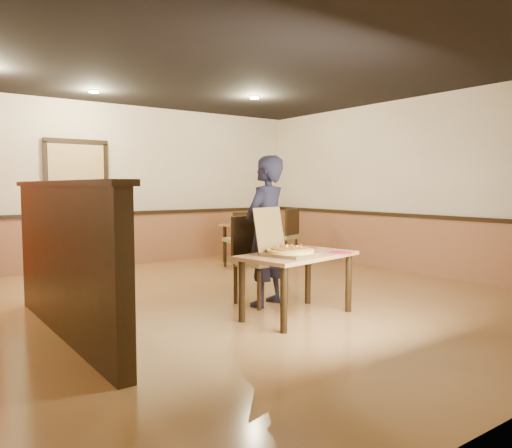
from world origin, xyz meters
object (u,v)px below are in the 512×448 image
(main_table, at_px, (297,263))
(side_table, at_px, (244,233))
(condiment, at_px, (234,220))
(side_chair_right, at_px, (285,233))
(diner_chair, at_px, (256,256))
(side_chair_left, at_px, (242,237))
(pizza_box, at_px, (286,249))
(diner, at_px, (266,231))

(main_table, relative_size, side_table, 1.70)
(side_table, distance_m, condiment, 0.29)
(main_table, xyz_separation_m, side_chair_right, (2.23, 2.94, -0.03))
(diner_chair, bearing_deg, condiment, 56.13)
(main_table, relative_size, side_chair_left, 1.43)
(diner_chair, height_order, condiment, diner_chair)
(diner_chair, bearing_deg, side_table, 53.23)
(main_table, relative_size, diner_chair, 1.33)
(main_table, bearing_deg, condiment, 55.59)
(side_chair_right, bearing_deg, condiment, -71.58)
(condiment, bearing_deg, side_chair_left, -114.38)
(pizza_box, bearing_deg, diner_chair, 60.59)
(main_table, bearing_deg, side_chair_left, 55.70)
(side_table, bearing_deg, side_chair_left, -126.62)
(side_chair_left, xyz_separation_m, side_chair_right, (0.94, 0.00, 0.02))
(side_table, relative_size, condiment, 6.11)
(diner_chair, height_order, side_chair_left, diner_chair)
(side_table, distance_m, pizza_box, 4.08)
(side_chair_left, distance_m, condiment, 0.83)
(diner, bearing_deg, pizza_box, 50.56)
(side_chair_left, relative_size, condiment, 7.23)
(condiment, bearing_deg, side_chair_right, -49.59)
(diner_chair, relative_size, side_chair_left, 1.08)
(side_chair_left, bearing_deg, pizza_box, 72.56)
(condiment, bearing_deg, main_table, -113.93)
(side_table, relative_size, diner, 0.47)
(pizza_box, bearing_deg, diner, 55.68)
(side_chair_right, distance_m, side_table, 0.78)
(main_table, relative_size, side_chair_right, 1.40)
(side_chair_right, relative_size, pizza_box, 1.52)
(side_chair_left, height_order, side_chair_right, side_chair_right)
(side_table, xyz_separation_m, condiment, (-0.13, 0.10, 0.24))
(side_chair_left, xyz_separation_m, side_table, (0.46, 0.62, 0.00))
(side_chair_left, height_order, side_table, side_chair_left)
(main_table, xyz_separation_m, side_table, (1.76, 3.55, -0.05))
(diner, xyz_separation_m, pizza_box, (-0.22, -0.64, -0.13))
(side_chair_left, xyz_separation_m, diner, (-1.25, -2.32, 0.35))
(diner, bearing_deg, side_chair_right, -153.79)
(main_table, relative_size, diner, 0.79)
(diner_chair, xyz_separation_m, side_table, (1.74, 2.79, -0.04))
(pizza_box, bearing_deg, condiment, 48.60)
(side_table, height_order, condiment, condiment)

